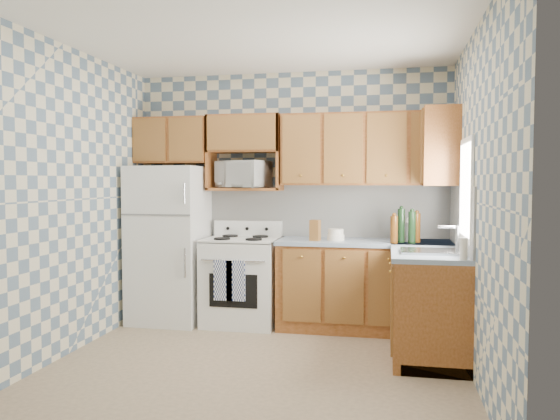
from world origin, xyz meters
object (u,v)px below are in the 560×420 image
(refrigerator, at_px, (169,244))
(stove_body, at_px, (242,282))
(microwave, at_px, (243,174))
(electric_kettle, at_px, (409,232))

(refrigerator, height_order, stove_body, refrigerator)
(microwave, bearing_deg, electric_kettle, 15.44)
(microwave, bearing_deg, stove_body, -62.84)
(microwave, bearing_deg, refrigerator, -147.97)
(refrigerator, height_order, microwave, microwave)
(stove_body, relative_size, microwave, 1.71)
(stove_body, xyz_separation_m, electric_kettle, (1.73, 0.03, 0.56))
(refrigerator, xyz_separation_m, electric_kettle, (2.54, 0.06, 0.17))
(electric_kettle, bearing_deg, refrigerator, -178.69)
(stove_body, xyz_separation_m, microwave, (-0.02, 0.15, 1.15))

